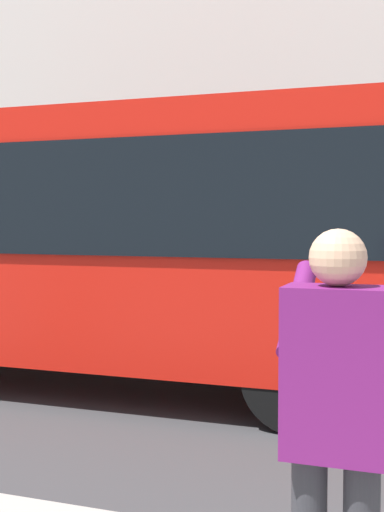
% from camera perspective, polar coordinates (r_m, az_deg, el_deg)
% --- Properties ---
extents(red_bus, '(9.05, 2.54, 3.08)m').
position_cam_1_polar(red_bus, '(8.07, -11.01, 1.57)').
color(red_bus, red).
rests_on(red_bus, ground_plane).
extents(pedestrian_photographer, '(0.53, 0.52, 1.70)m').
position_cam_1_polar(pedestrian_photographer, '(2.71, 12.21, -12.87)').
color(pedestrian_photographer, '#2D2D33').
rests_on(pedestrian_photographer, sidewalk_curb).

